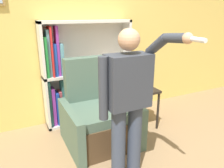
% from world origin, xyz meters
% --- Properties ---
extents(wall_back, '(8.00, 0.11, 2.80)m').
position_xyz_m(wall_back, '(-0.01, 2.03, 1.40)').
color(wall_back, '#E0C160').
rests_on(wall_back, ground_plane).
extents(bookcase, '(1.42, 0.28, 1.62)m').
position_xyz_m(bookcase, '(-0.23, 1.87, 0.78)').
color(bookcase, silver).
rests_on(bookcase, ground_plane).
extents(armchair, '(0.92, 0.89, 1.14)m').
position_xyz_m(armchair, '(-0.17, 1.17, 0.35)').
color(armchair, '#4C3823').
rests_on(armchair, ground_plane).
extents(person_standing, '(0.58, 0.78, 1.60)m').
position_xyz_m(person_standing, '(-0.17, 0.39, 0.91)').
color(person_standing, '#384256').
rests_on(person_standing, ground_plane).
extents(side_table, '(0.39, 0.39, 0.63)m').
position_xyz_m(side_table, '(0.60, 1.24, 0.50)').
color(side_table, black).
rests_on(side_table, ground_plane).
extents(table_lamp, '(0.25, 0.25, 0.53)m').
position_xyz_m(table_lamp, '(0.60, 1.24, 1.03)').
color(table_lamp, '#4C4233').
rests_on(table_lamp, side_table).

